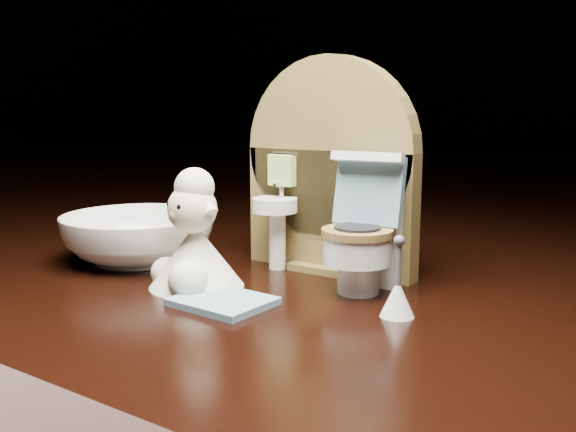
% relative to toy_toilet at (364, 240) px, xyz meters
% --- Properties ---
extents(backdrop_panel, '(0.13, 0.05, 0.15)m').
position_rel_toy_toilet_xyz_m(backdrop_panel, '(-0.04, 0.03, 0.03)').
color(backdrop_panel, brown).
rests_on(backdrop_panel, ground).
extents(toy_toilet, '(0.05, 0.06, 0.09)m').
position_rel_toy_toilet_xyz_m(toy_toilet, '(0.00, 0.00, 0.00)').
color(toy_toilet, white).
rests_on(toy_toilet, ground).
extents(bath_mat, '(0.06, 0.05, 0.00)m').
position_rel_toy_toilet_xyz_m(bath_mat, '(-0.05, -0.08, -0.03)').
color(bath_mat, '#6A93A3').
rests_on(bath_mat, ground).
extents(toilet_brush, '(0.02, 0.02, 0.05)m').
position_rel_toy_toilet_xyz_m(toilet_brush, '(0.04, -0.04, -0.02)').
color(toilet_brush, white).
rests_on(toilet_brush, ground).
extents(plush_lamb, '(0.06, 0.06, 0.08)m').
position_rel_toy_toilet_xyz_m(plush_lamb, '(-0.09, -0.06, -0.00)').
color(plush_lamb, silver).
rests_on(plush_lamb, ground).
extents(ceramic_bowl, '(0.12, 0.12, 0.04)m').
position_rel_toy_toilet_xyz_m(ceramic_bowl, '(-0.18, -0.03, -0.01)').
color(ceramic_bowl, white).
rests_on(ceramic_bowl, ground).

